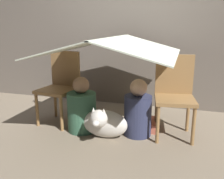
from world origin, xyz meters
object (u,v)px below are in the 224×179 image
(chair_left, at_px, (61,84))
(dog, at_px, (104,123))
(person_second, at_px, (138,112))
(chair_right, at_px, (174,93))
(person_front, at_px, (82,109))

(chair_left, relative_size, dog, 1.74)
(person_second, bearing_deg, dog, -148.89)
(person_second, distance_m, dog, 0.38)
(dog, bearing_deg, person_second, 31.11)
(chair_right, bearing_deg, person_second, -169.64)
(chair_right, relative_size, person_front, 1.39)
(chair_right, height_order, person_front, chair_right)
(chair_right, bearing_deg, chair_left, 170.98)
(dog, bearing_deg, chair_right, 25.18)
(chair_right, height_order, person_second, chair_right)
(chair_left, bearing_deg, person_front, -20.83)
(chair_left, distance_m, person_second, 1.00)
(person_front, distance_m, person_second, 0.62)
(person_front, bearing_deg, person_second, 6.16)
(chair_left, xyz_separation_m, chair_right, (1.33, -0.00, 0.00))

